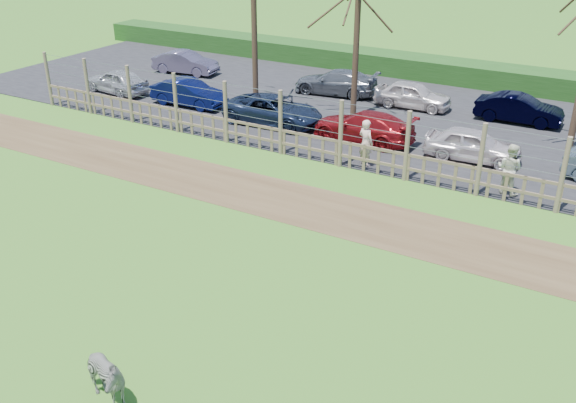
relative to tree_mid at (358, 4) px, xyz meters
The scene contains 18 objects.
ground 14.49m from the tree_mid, 81.57° to the right, with size 120.00×120.00×0.00m, color #639838.
dirt_strip 10.42m from the tree_mid, 77.47° to the right, with size 34.00×2.80×0.01m, color brown.
asphalt 5.34m from the tree_mid, 26.57° to the left, with size 44.00×13.00×0.04m, color #232326.
hedge 9.31m from the tree_mid, 75.96° to the left, with size 46.00×2.00×1.10m, color #1E4716.
fence 7.12m from the tree_mid, 70.02° to the right, with size 30.16×0.16×2.50m.
tree_mid is the anchor object (origin of this frame).
zebra 19.45m from the tree_mid, 79.96° to the right, with size 0.66×1.44×1.22m, color gray.
visitor_a 6.96m from the tree_mid, 60.97° to the right, with size 0.63×0.41×1.72m, color beige.
visitor_b 10.06m from the tree_mid, 32.10° to the right, with size 0.84×0.65×1.72m, color beige.
car_0 12.65m from the tree_mid, 167.82° to the right, with size 1.42×3.52×1.20m, color #B7B5B7.
car_1 8.78m from the tree_mid, 161.89° to the right, with size 1.27×3.64×1.20m, color #091040.
car_2 5.62m from the tree_mid, 133.36° to the right, with size 1.99×4.32×1.20m, color #19243D.
car_3 5.31m from the tree_mid, 58.10° to the right, with size 1.68×4.13×1.20m, color maroon.
car_4 7.79m from the tree_mid, 23.02° to the right, with size 1.42×3.52×1.20m, color silver.
car_7 12.11m from the tree_mid, 168.74° to the left, with size 1.27×3.64×1.20m, color #5E546D.
car_9 5.48m from the tree_mid, 128.95° to the left, with size 1.68×4.13×1.20m, color slate.
car_10 5.24m from the tree_mid, 53.52° to the left, with size 1.42×3.52×1.20m, color silver.
car_11 8.27m from the tree_mid, 22.98° to the left, with size 1.27×3.64×1.20m, color black.
Camera 1 is at (9.21, -11.72, 9.01)m, focal length 40.00 mm.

